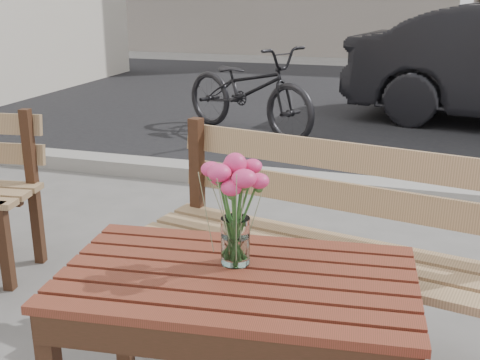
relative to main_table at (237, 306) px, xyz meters
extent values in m
cube|color=black|center=(0.06, 6.87, -0.57)|extent=(30.00, 8.00, 0.00)
cube|color=gray|center=(0.06, 2.87, -0.51)|extent=(30.00, 0.25, 0.12)
cube|color=#592A17|center=(0.00, 0.00, 0.10)|extent=(1.16, 0.76, 0.03)
cube|color=#332011|center=(-0.53, 0.22, -0.24)|extent=(0.06, 0.06, 0.65)
cube|color=#332011|center=(0.47, 0.33, -0.24)|extent=(0.06, 0.06, 0.65)
cube|color=#906F4A|center=(0.16, 0.63, -0.07)|extent=(1.61, 0.73, 0.03)
cube|color=#906F4A|center=(0.21, 0.86, 0.19)|extent=(1.53, 0.35, 0.42)
cube|color=#332011|center=(-0.57, 0.60, -0.31)|extent=(0.07, 0.07, 0.51)
cube|color=#332011|center=(-0.50, 0.95, -0.09)|extent=(0.07, 0.07, 0.95)
cylinder|color=white|center=(-0.03, 0.07, 0.19)|extent=(0.09, 0.09, 0.15)
cylinder|color=#36712F|center=(-0.03, 0.07, 0.27)|extent=(0.06, 0.06, 0.31)
cube|color=#332011|center=(-1.50, 0.76, -0.32)|extent=(0.06, 0.06, 0.49)
cube|color=#332011|center=(-1.54, 1.10, -0.12)|extent=(0.06, 0.06, 0.90)
imported|color=black|center=(-1.31, 4.59, -0.09)|extent=(1.92, 1.42, 0.96)
camera|label=1|loc=(0.51, -1.61, 0.96)|focal=45.00mm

